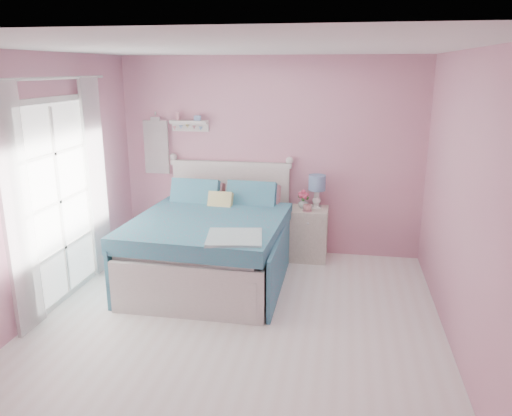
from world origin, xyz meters
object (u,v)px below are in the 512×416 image
(table_lamp, at_px, (317,185))
(bed, at_px, (212,245))
(teacup, at_px, (307,208))
(nightstand, at_px, (309,234))
(vase, at_px, (303,203))

(table_lamp, bearing_deg, bed, -143.58)
(bed, relative_size, teacup, 19.70)
(bed, xyz_separation_m, nightstand, (1.09, 0.81, -0.07))
(vase, distance_m, teacup, 0.16)
(bed, distance_m, nightstand, 1.36)
(nightstand, bearing_deg, bed, -143.24)
(table_lamp, xyz_separation_m, vase, (-0.17, -0.03, -0.24))
(nightstand, relative_size, table_lamp, 1.57)
(nightstand, distance_m, teacup, 0.40)
(nightstand, height_order, teacup, teacup)
(bed, bearing_deg, table_lamp, 39.18)
(nightstand, relative_size, vase, 5.02)
(vase, xyz_separation_m, teacup, (0.06, -0.15, -0.02))
(bed, distance_m, teacup, 1.31)
(table_lamp, relative_size, teacup, 3.98)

